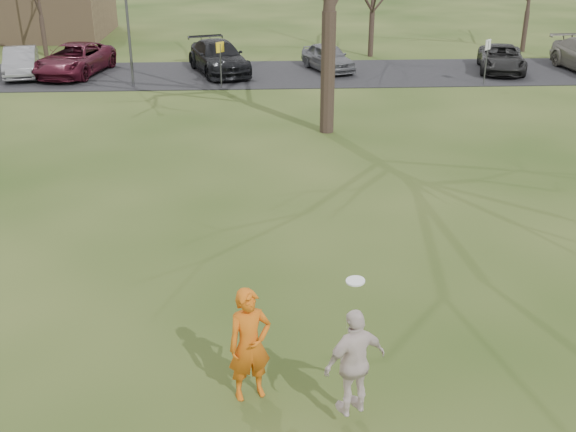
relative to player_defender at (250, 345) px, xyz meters
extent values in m
plane|color=#1E380F|center=(0.81, -0.24, -0.96)|extent=(120.00, 120.00, 0.00)
cube|color=black|center=(0.81, 24.76, -0.94)|extent=(62.00, 6.50, 0.04)
imported|color=#D25E11|center=(0.00, 0.00, 0.00)|extent=(0.81, 0.66, 1.92)
imported|color=gray|center=(-10.88, 24.81, -0.24)|extent=(2.33, 4.35, 1.36)
imported|color=#4B1120|center=(-8.38, 25.03, -0.18)|extent=(3.46, 5.69, 1.48)
imported|color=black|center=(-1.42, 25.07, -0.16)|extent=(3.63, 5.66, 1.53)
imported|color=slate|center=(4.00, 25.36, -0.26)|extent=(2.71, 4.16, 1.32)
imported|color=black|center=(12.59, 24.67, -0.28)|extent=(3.20, 4.97, 1.27)
imported|color=silver|center=(1.54, -0.75, 0.15)|extent=(1.10, 0.82, 1.74)
cylinder|color=white|center=(1.50, -0.69, 1.46)|extent=(0.27, 0.27, 0.05)
cylinder|color=#47474C|center=(-5.19, 22.26, 2.04)|extent=(0.12, 0.12, 6.00)
cylinder|color=#47474C|center=(-1.19, 21.76, 0.04)|extent=(0.06, 0.06, 2.00)
cube|color=yellow|center=(-1.19, 21.76, 0.89)|extent=(0.35, 0.35, 0.45)
cylinder|color=#47474C|center=(10.81, 21.76, 0.04)|extent=(0.06, 0.06, 2.00)
cube|color=silver|center=(10.81, 21.76, 0.89)|extent=(0.35, 0.35, 0.45)
camera|label=1|loc=(0.10, -9.04, 6.10)|focal=42.88mm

